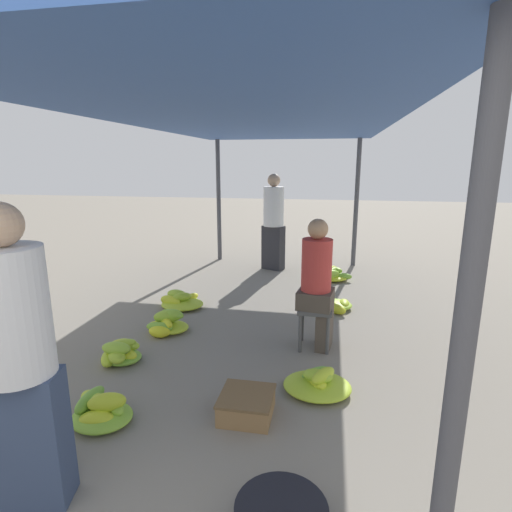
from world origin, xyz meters
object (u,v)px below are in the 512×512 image
banana_pile_left_0 (101,410)px  crate_near (247,405)px  vendor_foreground (19,358)px  banana_pile_right_0 (333,275)px  vendor_seated (318,282)px  banana_pile_left_2 (181,301)px  stool (315,315)px  banana_pile_right_1 (333,305)px  banana_pile_left_3 (167,323)px  banana_pile_left_1 (119,352)px  banana_pile_right_2 (318,382)px  shopper_walking_mid (274,221)px

banana_pile_left_0 → crate_near: bearing=14.3°
vendor_foreground → banana_pile_right_0: 5.07m
vendor_seated → banana_pile_left_2: size_ratio=2.23×
vendor_foreground → vendor_seated: size_ratio=1.26×
stool → banana_pile_left_0: size_ratio=0.89×
banana_pile_right_1 → crate_near: crate_near is taller
banana_pile_left_3 → vendor_seated: bearing=-2.3°
banana_pile_left_0 → banana_pile_left_3: (-0.15, 1.59, 0.01)m
vendor_foreground → vendor_seated: vendor_foreground is taller
vendor_seated → banana_pile_left_1: 2.04m
stool → banana_pile_right_1: stool is taller
banana_pile_left_2 → crate_near: bearing=-57.6°
stool → vendor_seated: (0.02, 0.00, 0.35)m
banana_pile_left_2 → banana_pile_left_3: bearing=-79.5°
banana_pile_left_3 → banana_pile_right_1: banana_pile_left_3 is taller
banana_pile_left_3 → banana_pile_right_0: banana_pile_left_3 is taller
stool → banana_pile_left_0: stool is taller
banana_pile_left_1 → banana_pile_left_2: 1.53m
vendor_foreground → crate_near: 1.60m
stool → banana_pile_left_0: (-1.49, -1.52, -0.26)m
banana_pile_left_0 → banana_pile_right_2: size_ratio=0.87×
vendor_seated → banana_pile_left_3: 1.77m
vendor_foreground → stool: size_ratio=3.84×
banana_pile_left_0 → banana_pile_left_1: (-0.32, 0.85, 0.01)m
stool → banana_pile_right_0: size_ratio=0.79×
vendor_seated → banana_pile_left_3: size_ratio=2.86×
shopper_walking_mid → stool: bearing=-74.0°
banana_pile_right_1 → shopper_walking_mid: 2.29m
vendor_seated → banana_pile_right_2: bearing=-86.8°
banana_pile_left_0 → shopper_walking_mid: shopper_walking_mid is taller
banana_pile_left_1 → banana_pile_right_1: (2.01, 1.84, -0.05)m
vendor_seated → crate_near: vendor_seated is taller
stool → banana_pile_left_0: bearing=-134.3°
shopper_walking_mid → vendor_seated: bearing=-73.7°
banana_pile_right_0 → banana_pile_left_2: bearing=-140.2°
banana_pile_right_1 → banana_pile_right_2: 1.98m
banana_pile_left_2 → banana_pile_right_2: 2.49m
banana_pile_left_0 → banana_pile_left_2: banana_pile_left_0 is taller
vendor_seated → banana_pile_right_1: size_ratio=2.52×
banana_pile_left_0 → banana_pile_right_0: bearing=67.4°
vendor_seated → banana_pile_left_2: bearing=154.7°
vendor_foreground → banana_pile_left_3: (-0.19, 2.30, -0.77)m
banana_pile_right_0 → crate_near: bearing=-99.6°
stool → banana_pile_left_3: stool is taller
banana_pile_right_1 → shopper_walking_mid: shopper_walking_mid is taller
banana_pile_left_2 → shopper_walking_mid: (0.92, 2.16, 0.79)m
vendor_foreground → banana_pile_right_1: size_ratio=3.18×
vendor_seated → shopper_walking_mid: 3.15m
vendor_foreground → banana_pile_left_2: vendor_foreground is taller
vendor_seated → crate_near: bearing=-110.3°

